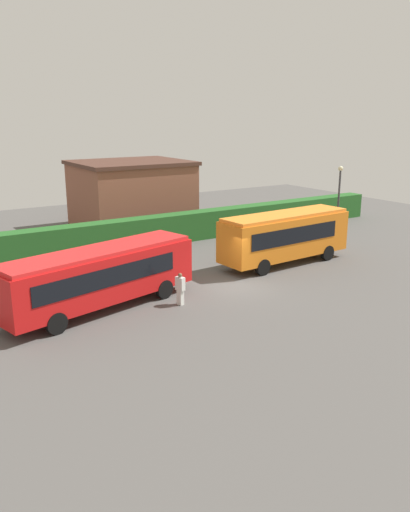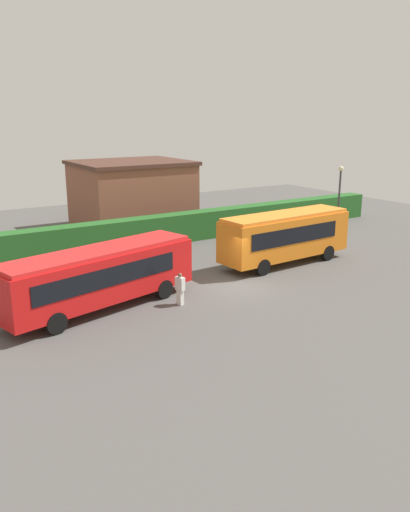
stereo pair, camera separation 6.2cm
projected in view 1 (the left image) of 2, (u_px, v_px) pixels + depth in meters
ground_plane at (235, 286)px, 29.05m from camera, size 64.00×64.00×0.00m
bus_red at (100, 275)px, 25.18m from camera, size 10.49×4.78×3.05m
bus_orange at (285, 235)px, 33.00m from camera, size 9.41×2.95×3.28m
person_left at (37, 290)px, 25.67m from camera, size 0.45×0.48×1.68m
person_center at (180, 288)px, 25.97m from camera, size 0.38×0.53×1.67m
hedge_row at (147, 232)px, 37.72m from camera, size 44.00×1.46×2.12m
depot_building at (131, 194)px, 43.74m from camera, size 9.12×7.85×5.57m
lamppost at (339, 196)px, 37.43m from camera, size 0.36×0.36×5.76m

